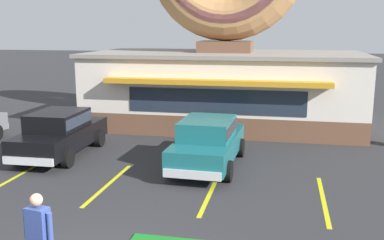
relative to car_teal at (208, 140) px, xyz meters
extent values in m
cube|color=brown|center=(-0.35, 6.73, -0.42)|extent=(12.00, 6.00, 0.90)
cube|color=silver|center=(-0.35, 6.73, 1.18)|extent=(12.00, 6.00, 2.30)
cube|color=gray|center=(-0.35, 6.73, 2.41)|extent=(12.30, 6.30, 0.16)
cube|color=orange|center=(-0.35, 3.43, 1.48)|extent=(9.00, 0.60, 0.20)
cube|color=#232D3D|center=(-0.35, 3.71, 0.68)|extent=(7.20, 0.03, 1.00)
cube|color=brown|center=(-0.35, 6.73, 2.74)|extent=(2.40, 1.80, 0.50)
cube|color=#196066|center=(0.00, 0.05, -0.21)|extent=(1.92, 4.46, 0.68)
cube|color=#196066|center=(0.00, -0.10, 0.43)|extent=(1.63, 2.15, 0.60)
cube|color=#232D3D|center=(0.00, -0.10, 0.45)|extent=(1.66, 2.07, 0.36)
cube|color=silver|center=(0.08, 2.28, -0.45)|extent=(1.67, 0.16, 0.24)
cube|color=silver|center=(-0.08, -2.18, -0.45)|extent=(1.67, 0.16, 0.24)
cylinder|color=black|center=(-0.83, 1.45, -0.55)|extent=(0.24, 0.65, 0.64)
cylinder|color=black|center=(0.93, 1.38, -0.55)|extent=(0.24, 0.65, 0.64)
cylinder|color=black|center=(-0.93, -1.28, -0.55)|extent=(0.24, 0.65, 0.64)
cylinder|color=black|center=(0.83, -1.34, -0.55)|extent=(0.24, 0.65, 0.64)
cube|color=black|center=(-5.32, 0.30, -0.21)|extent=(1.86, 4.44, 0.68)
cube|color=black|center=(-5.32, 0.15, 0.43)|extent=(1.61, 2.13, 0.60)
cube|color=#232D3D|center=(-5.32, 0.15, 0.45)|extent=(1.63, 2.05, 0.36)
cube|color=silver|center=(-5.37, 2.53, -0.45)|extent=(1.67, 0.14, 0.24)
cube|color=silver|center=(-5.27, -1.93, -0.45)|extent=(1.67, 0.14, 0.24)
cylinder|color=black|center=(-6.23, 1.65, -0.55)|extent=(0.23, 0.64, 0.64)
cylinder|color=black|center=(-4.47, 1.69, -0.55)|extent=(0.23, 0.64, 0.64)
cylinder|color=black|center=(-6.17, -1.08, -0.55)|extent=(0.23, 0.64, 0.64)
cylinder|color=black|center=(-4.41, -1.04, -0.55)|extent=(0.23, 0.64, 0.64)
cube|color=#33478C|center=(-1.70, -7.38, 0.25)|extent=(0.42, 0.30, 0.60)
cylinder|color=#33478C|center=(-1.95, -7.34, 0.22)|extent=(0.10, 0.10, 0.56)
cylinder|color=#33478C|center=(-1.46, -7.42, 0.22)|extent=(0.10, 0.10, 0.56)
sphere|color=tan|center=(-1.70, -7.38, 0.70)|extent=(0.22, 0.22, 0.22)
cube|color=yellow|center=(-5.53, -2.27, -0.87)|extent=(0.12, 3.60, 0.01)
cube|color=yellow|center=(-2.53, -2.27, -0.87)|extent=(0.12, 3.60, 0.01)
cube|color=yellow|center=(0.47, -2.27, -0.87)|extent=(0.12, 3.60, 0.01)
cube|color=yellow|center=(3.47, -2.27, -0.87)|extent=(0.12, 3.60, 0.01)
camera|label=1|loc=(2.34, -13.87, 3.54)|focal=42.00mm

